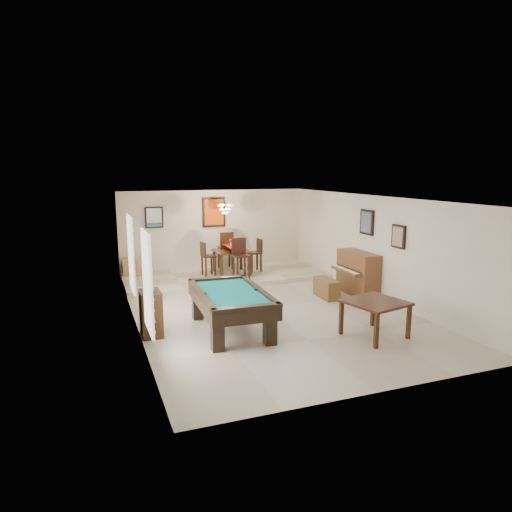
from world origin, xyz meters
TOP-DOWN VIEW (x-y plane):
  - ground_plane at (0.00, 0.00)m, footprint 6.00×9.00m
  - wall_back at (0.00, 4.50)m, footprint 6.00×0.04m
  - wall_front at (0.00, -4.50)m, footprint 6.00×0.04m
  - wall_left at (-3.00, 0.00)m, footprint 0.04×9.00m
  - wall_right at (3.00, 0.00)m, footprint 0.04×9.00m
  - ceiling at (0.00, 0.00)m, footprint 6.00×9.00m
  - dining_step at (0.00, 3.25)m, footprint 6.00×2.50m
  - window_left_front at (-2.97, -2.20)m, footprint 0.06×1.00m
  - window_left_rear at (-2.97, 0.60)m, footprint 0.06×1.00m
  - pool_table at (-1.22, -1.21)m, footprint 1.41×2.47m
  - square_table at (1.32, -2.51)m, footprint 1.26×1.26m
  - upright_piano at (2.60, 0.28)m, footprint 0.76×1.36m
  - piano_bench at (1.81, 0.27)m, footprint 0.38×0.90m
  - apothecary_chest at (-2.78, -0.91)m, footprint 0.40×0.60m
  - dining_table at (0.22, 3.29)m, footprint 1.02×1.02m
  - flower_vase at (0.22, 3.29)m, footprint 0.15×0.15m
  - dining_chair_south at (0.27, 2.53)m, footprint 0.45×0.45m
  - dining_chair_north at (0.25, 4.06)m, footprint 0.45×0.45m
  - dining_chair_west at (-0.51, 3.29)m, footprint 0.42×0.42m
  - dining_chair_east at (0.96, 3.31)m, footprint 0.39×0.39m
  - corner_bench at (-2.65, 4.17)m, footprint 0.58×0.65m
  - chandelier at (0.00, 3.20)m, footprint 0.44×0.44m
  - back_painting at (0.00, 4.46)m, footprint 0.75×0.06m
  - back_mirror at (-1.90, 4.46)m, footprint 0.55×0.06m
  - right_picture_upper at (2.96, 0.30)m, footprint 0.06×0.55m
  - right_picture_lower at (2.96, -1.00)m, footprint 0.06×0.45m

SIDE VIEW (x-z plane):
  - ground_plane at x=0.00m, z-range -0.02..0.00m
  - dining_step at x=0.00m, z-range 0.00..0.12m
  - piano_bench at x=1.81m, z-range 0.00..0.49m
  - square_table at x=1.32m, z-range 0.00..0.72m
  - corner_bench at x=-2.65m, z-range 0.12..0.62m
  - pool_table at x=-1.22m, z-range 0.00..0.81m
  - apothecary_chest at x=-2.78m, z-range 0.00..0.90m
  - dining_table at x=0.22m, z-range 0.12..0.95m
  - upright_piano at x=2.60m, z-range 0.00..1.13m
  - dining_chair_west at x=-0.51m, z-range 0.12..1.14m
  - dining_chair_east at x=0.96m, z-range 0.12..1.14m
  - dining_chair_south at x=0.27m, z-range 0.12..1.30m
  - dining_chair_north at x=0.25m, z-range 0.12..1.31m
  - flower_vase at x=0.22m, z-range 0.95..1.20m
  - wall_back at x=0.00m, z-range 0.00..2.60m
  - wall_front at x=0.00m, z-range 0.00..2.60m
  - wall_left at x=-3.00m, z-range 0.00..2.60m
  - wall_right at x=3.00m, z-range 0.00..2.60m
  - window_left_front at x=-2.97m, z-range 0.55..2.25m
  - window_left_rear at x=-2.97m, z-range 0.55..2.25m
  - right_picture_lower at x=2.96m, z-range 1.42..1.98m
  - back_mirror at x=-1.90m, z-range 1.48..2.12m
  - back_painting at x=0.00m, z-range 1.42..2.38m
  - right_picture_upper at x=2.96m, z-range 1.57..2.23m
  - chandelier at x=0.00m, z-range 1.90..2.50m
  - ceiling at x=0.00m, z-range 2.58..2.62m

